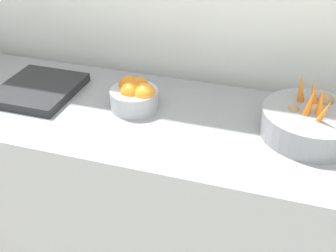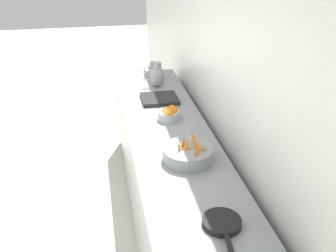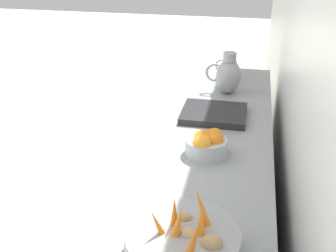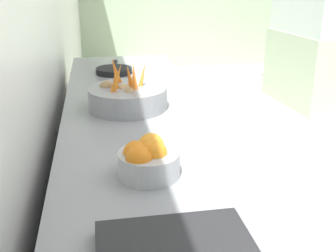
% 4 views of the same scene
% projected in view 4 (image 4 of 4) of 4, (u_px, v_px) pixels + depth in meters
% --- Properties ---
extents(prep_counter, '(0.66, 3.18, 0.91)m').
position_uv_depth(prep_counter, '(150.00, 244.00, 1.66)').
color(prep_counter, gray).
rests_on(prep_counter, ground_plane).
extents(vegetable_colander, '(0.35, 0.35, 0.22)m').
position_uv_depth(vegetable_colander, '(127.00, 97.00, 1.83)').
color(vegetable_colander, gray).
rests_on(vegetable_colander, prep_counter).
extents(orange_bowl, '(0.19, 0.19, 0.12)m').
position_uv_depth(orange_bowl, '(147.00, 159.00, 1.22)').
color(orange_bowl, '#ADAFB5').
rests_on(orange_bowl, prep_counter).
extents(skillet_on_counter, '(0.22, 0.36, 0.03)m').
position_uv_depth(skillet_on_counter, '(114.00, 70.00, 2.46)').
color(skillet_on_counter, black).
rests_on(skillet_on_counter, prep_counter).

